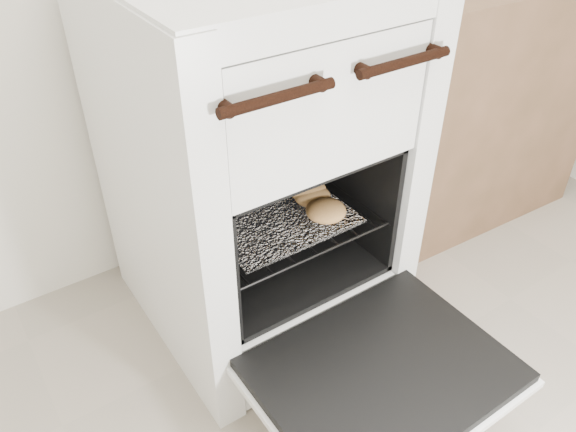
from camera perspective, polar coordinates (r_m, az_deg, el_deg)
name	(u,v)px	position (r m, az deg, el deg)	size (l,w,h in m)	color
stove	(255,171)	(1.52, -3.37, 4.56)	(0.65, 0.73, 1.00)	silver
oven_door	(382,373)	(1.37, 9.56, -15.44)	(0.59, 0.46, 0.04)	black
oven_rack	(270,212)	(1.52, -1.84, 0.40)	(0.48, 0.46, 0.01)	black
foil_sheet	(274,214)	(1.50, -1.40, 0.20)	(0.37, 0.33, 0.01)	white
baked_rolls	(315,199)	(1.52, 2.78, 1.76)	(0.17, 0.25, 0.05)	tan
counter	(454,98)	(2.19, 16.54, 11.40)	(0.85, 0.57, 0.85)	brown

